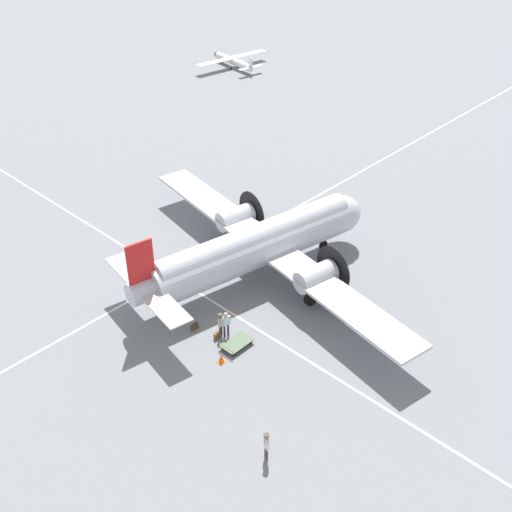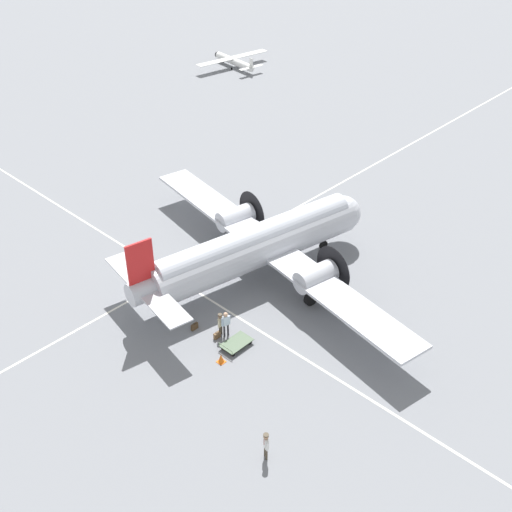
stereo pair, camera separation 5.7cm
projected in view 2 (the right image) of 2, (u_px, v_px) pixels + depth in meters
name	position (u px, v px, depth m)	size (l,w,h in m)	color
ground_plane	(256.00, 277.00, 45.27)	(300.00, 300.00, 0.00)	slate
apron_line_eastwest	(214.00, 254.00, 47.73)	(120.00, 0.16, 0.01)	silver
apron_line_northsouth	(215.00, 303.00, 42.86)	(0.16, 120.00, 0.01)	silver
airliner_main	(261.00, 244.00, 44.01)	(18.98, 27.29, 6.17)	silver
crew_foreground	(266.00, 443.00, 31.84)	(0.39, 0.52, 1.72)	#473D2D
passenger_boarding	(226.00, 322.00, 39.52)	(0.60, 0.32, 1.83)	#2D2D33
ramp_agent	(220.00, 322.00, 39.59)	(0.54, 0.36, 1.68)	#473D2D
suitcase_near_door	(217.00, 335.00, 39.82)	(0.45, 0.19, 0.46)	brown
suitcase_upright_spare	(194.00, 326.00, 40.51)	(0.51, 0.16, 0.48)	#47331E
baggage_cart	(236.00, 343.00, 39.15)	(1.92, 1.19, 0.56)	#4C6047
light_aircraft_distant	(233.00, 61.00, 83.44)	(10.88, 8.15, 2.07)	white
traffic_cone	(221.00, 358.00, 38.01)	(0.46, 0.46, 0.60)	orange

